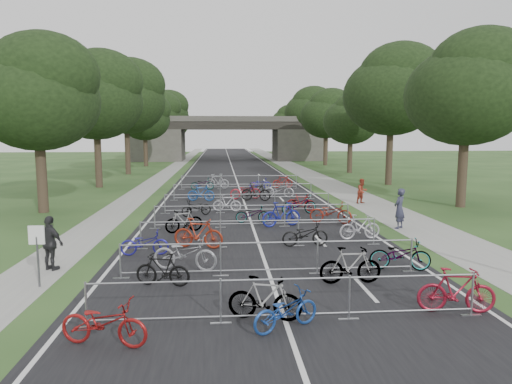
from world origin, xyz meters
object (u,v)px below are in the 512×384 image
pedestrian_a (399,209)px  bike_0 (104,323)px  bike_2 (286,311)px  pedestrian_b (362,191)px  bike_1 (265,299)px  pedestrian_c (50,243)px  park_sign (37,245)px  overpass_bridge (229,139)px

pedestrian_a → bike_0: bearing=2.4°
bike_2 → pedestrian_b: bearing=-50.0°
bike_0 → bike_1: size_ratio=1.08×
bike_0 → pedestrian_b: bearing=-16.7°
pedestrian_c → bike_1: bearing=173.8°
park_sign → pedestrian_b: park_sign is taller
bike_0 → bike_2: 3.95m
park_sign → bike_2: park_sign is taller
bike_2 → pedestrian_c: size_ratio=0.97×
bike_1 → pedestrian_b: 19.32m
overpass_bridge → bike_0: size_ratio=16.01×
pedestrian_b → overpass_bridge: bearing=73.4°
pedestrian_c → park_sign: bearing=126.8°
bike_2 → pedestrian_c: 8.66m
pedestrian_a → pedestrian_c: 14.89m
overpass_bridge → bike_1: bearing=-90.4°
bike_1 → pedestrian_b: pedestrian_b is taller
park_sign → bike_1: park_sign is taller
pedestrian_b → pedestrian_c: 19.51m
bike_0 → pedestrian_a: 15.45m
bike_0 → park_sign: bearing=50.4°
pedestrian_b → bike_0: bearing=-146.9°
park_sign → pedestrian_c: (-0.24, 1.66, -0.37)m
pedestrian_c → pedestrian_a: bearing=-129.9°
park_sign → bike_1: (6.32, -2.88, -0.73)m
pedestrian_a → bike_2: bearing=13.6°
park_sign → pedestrian_a: 15.36m
pedestrian_b → pedestrian_c: (-14.48, -13.08, 0.11)m
overpass_bridge → park_sign: 62.41m
bike_1 → pedestrian_a: 12.38m
park_sign → bike_2: 7.61m
bike_0 → pedestrian_a: pedestrian_a is taller
park_sign → bike_0: size_ratio=0.94×
park_sign → pedestrian_a: bearing=27.6°
bike_0 → pedestrian_b: pedestrian_b is taller
pedestrian_b → pedestrian_a: bearing=-120.2°
bike_1 → pedestrian_b: (7.92, 17.62, 0.25)m
bike_2 → pedestrian_b: pedestrian_b is taller
bike_2 → pedestrian_a: pedestrian_a is taller
park_sign → pedestrian_a: pedestrian_a is taller
bike_1 → park_sign: bearing=80.6°
park_sign → pedestrian_a: (13.61, 7.13, -0.32)m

